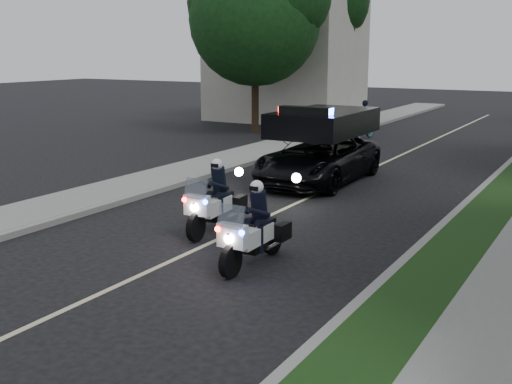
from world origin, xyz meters
TOP-DOWN VIEW (x-y plane):
  - ground at (0.00, 0.00)m, footprint 120.00×120.00m
  - curb_right at (4.10, 10.00)m, footprint 0.20×60.00m
  - grass_verge at (4.80, 10.00)m, footprint 1.20×60.00m
  - curb_left at (-4.10, 10.00)m, footprint 0.20×60.00m
  - sidewalk_left at (-5.20, 10.00)m, footprint 2.00×60.00m
  - building_far at (-10.00, 26.00)m, footprint 8.00×6.00m
  - lane_marking at (0.00, 10.00)m, footprint 0.12×50.00m
  - police_moto_left at (-0.41, 4.00)m, footprint 0.85×2.04m
  - police_moto_right at (1.52, 2.44)m, footprint 0.70×1.96m
  - police_suv at (-0.68, 10.28)m, footprint 2.56×5.44m
  - bicycle at (-2.96, 20.45)m, footprint 0.84×1.86m
  - cyclist at (-2.96, 20.45)m, footprint 0.61×0.43m
  - tree_left_near at (-8.49, 19.82)m, footprint 8.21×8.21m
  - tree_left_far at (-9.20, 26.56)m, footprint 7.51×7.51m

SIDE VIEW (x-z plane):
  - ground at x=0.00m, z-range 0.00..0.00m
  - police_moto_left at x=-0.41m, z-range -0.85..0.85m
  - police_moto_right at x=1.52m, z-range -0.83..0.83m
  - police_suv at x=-0.68m, z-range -1.32..1.32m
  - bicycle at x=-2.96m, z-range -0.47..0.47m
  - cyclist at x=-2.96m, z-range -0.81..0.81m
  - tree_left_near at x=-8.49m, z-range -5.35..5.35m
  - tree_left_far at x=-9.20m, z-range -5.46..5.46m
  - lane_marking at x=0.00m, z-range 0.00..0.01m
  - curb_right at x=4.10m, z-range 0.00..0.15m
  - curb_left at x=-4.10m, z-range 0.00..0.15m
  - grass_verge at x=4.80m, z-range 0.00..0.16m
  - sidewalk_left at x=-5.20m, z-range 0.00..0.16m
  - building_far at x=-10.00m, z-range 0.00..7.00m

